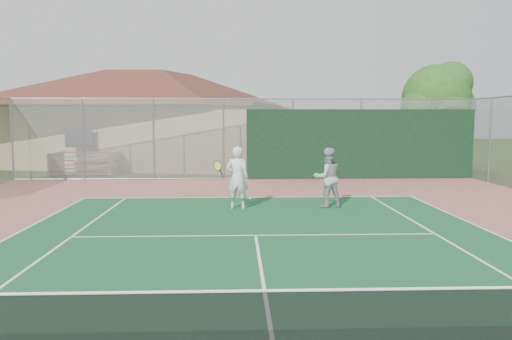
% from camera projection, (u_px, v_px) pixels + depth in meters
% --- Properties ---
extents(tennis_net, '(11.85, 0.08, 1.10)m').
position_uv_depth(tennis_net, '(280.00, 339.00, 4.84)').
color(tennis_net, gray).
rests_on(tennis_net, ground).
extents(back_fence, '(20.08, 0.11, 3.53)m').
position_uv_depth(back_fence, '(295.00, 141.00, 21.68)').
color(back_fence, gray).
rests_on(back_fence, ground).
extents(clubhouse, '(16.33, 12.72, 6.27)m').
position_uv_depth(clubhouse, '(151.00, 109.00, 28.49)').
color(clubhouse, tan).
rests_on(clubhouse, ground).
extents(bleachers, '(2.95, 1.88, 1.08)m').
position_uv_depth(bleachers, '(85.00, 163.00, 23.33)').
color(bleachers, '#B34829').
rests_on(bleachers, ground).
extents(tree, '(3.83, 3.63, 5.35)m').
position_uv_depth(tree, '(438.00, 101.00, 24.04)').
color(tree, '#3A2215').
rests_on(tree, ground).
extents(player_white_front, '(1.07, 0.69, 1.83)m').
position_uv_depth(player_white_front, '(237.00, 178.00, 14.53)').
color(player_white_front, white).
rests_on(player_white_front, ground).
extents(player_grey_back, '(0.98, 0.84, 1.77)m').
position_uv_depth(player_grey_back, '(327.00, 178.00, 14.82)').
color(player_grey_back, '#A9ACAE').
rests_on(player_grey_back, ground).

